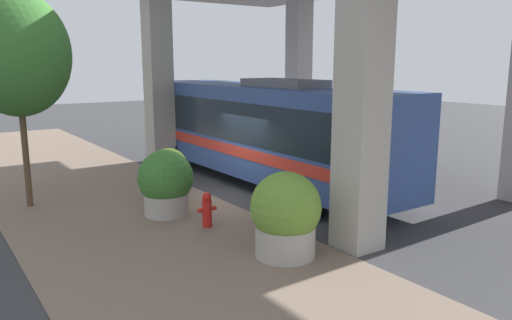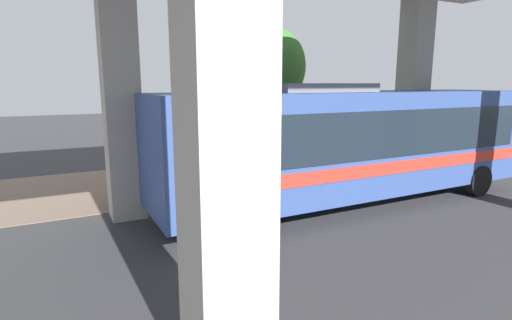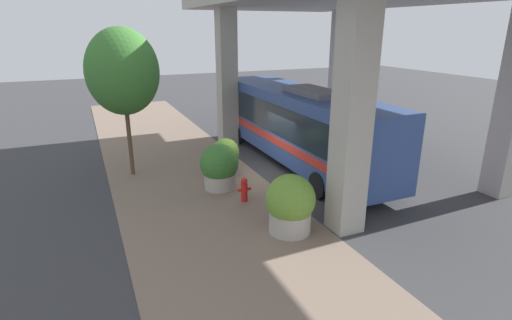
{
  "view_description": "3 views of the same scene",
  "coord_description": "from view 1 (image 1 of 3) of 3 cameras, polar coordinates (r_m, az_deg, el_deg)",
  "views": [
    {
      "loc": [
        -7.48,
        -12.89,
        4.13
      ],
      "look_at": [
        1.25,
        -0.23,
        1.12
      ],
      "focal_mm": 35.0,
      "sensor_mm": 36.0,
      "label": 1
    },
    {
      "loc": [
        11.49,
        -7.0,
        3.62
      ],
      "look_at": [
        0.52,
        -1.37,
        1.23
      ],
      "focal_mm": 28.0,
      "sensor_mm": 36.0,
      "label": 2
    },
    {
      "loc": [
        -6.56,
        -14.57,
        6.03
      ],
      "look_at": [
        -0.59,
        -0.92,
        1.08
      ],
      "focal_mm": 28.0,
      "sensor_mm": 36.0,
      "label": 3
    }
  ],
  "objects": [
    {
      "name": "planter_back",
      "position": [
        13.8,
        -10.27,
        -2.64
      ],
      "size": [
        1.51,
        1.51,
        1.81
      ],
      "color": "#ADA89E",
      "rests_on": "ground"
    },
    {
      "name": "bus",
      "position": [
        17.1,
        0.68,
        3.79
      ],
      "size": [
        2.81,
        12.08,
        3.61
      ],
      "color": "#334C8C",
      "rests_on": "ground"
    },
    {
      "name": "sidewalk_strip",
      "position": [
        14.26,
        -14.84,
        -6.1
      ],
      "size": [
        6.0,
        40.0,
        0.02
      ],
      "color": "#7A6656",
      "rests_on": "ground"
    },
    {
      "name": "street_tree_near",
      "position": [
        15.49,
        -25.68,
        10.84
      ],
      "size": [
        2.89,
        2.89,
        6.1
      ],
      "color": "brown",
      "rests_on": "ground"
    },
    {
      "name": "planter_front",
      "position": [
        15.42,
        -9.91,
        -1.66
      ],
      "size": [
        1.19,
        1.19,
        1.59
      ],
      "color": "#ADA89E",
      "rests_on": "ground"
    },
    {
      "name": "ground_plane",
      "position": [
        15.47,
        -4.32,
        -4.44
      ],
      "size": [
        80.0,
        80.0,
        0.0
      ],
      "primitive_type": "plane",
      "color": "#38383A",
      "rests_on": "ground"
    },
    {
      "name": "planter_middle",
      "position": [
        10.71,
        3.42,
        -6.36
      ],
      "size": [
        1.53,
        1.53,
        1.87
      ],
      "color": "#ADA89E",
      "rests_on": "ground"
    },
    {
      "name": "fire_hydrant",
      "position": [
        12.76,
        -5.62,
        -5.68
      ],
      "size": [
        0.51,
        0.24,
        0.92
      ],
      "color": "red",
      "rests_on": "ground"
    }
  ]
}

